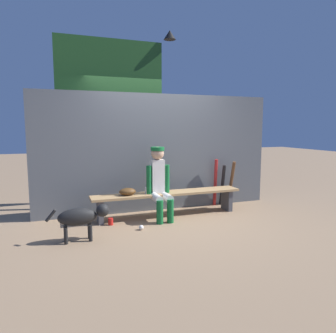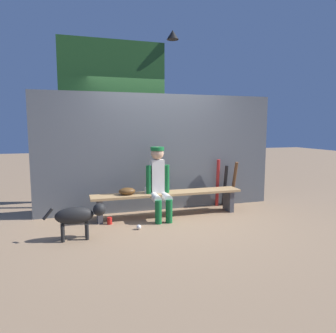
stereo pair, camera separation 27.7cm
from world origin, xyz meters
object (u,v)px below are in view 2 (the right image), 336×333
cup_on_ground (110,221)px  dog (79,216)px  bat_aluminum_black (225,186)px  bat_wood_dark (234,184)px  cup_on_bench (147,190)px  bat_aluminum_red (218,183)px  dugout_bench (168,197)px  scoreboard (116,82)px  player_seated (159,181)px  baseball_glove (127,191)px  baseball (139,227)px

cup_on_ground → dog: (-0.48, -0.56, 0.28)m
bat_aluminum_black → bat_wood_dark: 0.17m
cup_on_bench → cup_on_ground: bearing=-164.3°
bat_aluminum_red → bat_wood_dark: 0.32m
bat_aluminum_black → dog: 3.00m
bat_aluminum_red → bat_aluminum_black: bat_aluminum_red is taller
dugout_bench → scoreboard: scoreboard is taller
player_seated → baseball_glove: player_seated is taller
bat_aluminum_black → cup_on_bench: (-1.65, -0.33, 0.07)m
dugout_bench → bat_aluminum_red: size_ratio=2.86×
baseball_glove → dog: 1.10m
cup_on_ground → cup_on_bench: size_ratio=1.00×
player_seated → baseball: 0.90m
dugout_bench → dog: bearing=-154.3°
dugout_bench → cup_on_ground: bearing=-170.6°
bat_aluminum_black → dog: (-2.80, -1.08, -0.07)m
player_seated → cup_on_ground: player_seated is taller
dugout_bench → scoreboard: (-0.70, 1.13, 2.08)m
bat_aluminum_black → dugout_bench: bearing=-164.7°
bat_aluminum_black → bat_wood_dark: bat_wood_dark is taller
player_seated → dog: size_ratio=1.44×
baseball → bat_aluminum_red: bearing=28.1°
baseball → scoreboard: 2.93m
player_seated → dog: player_seated is taller
baseball → dog: dog is taller
bat_aluminum_red → bat_aluminum_black: bearing=-9.5°
cup_on_bench → scoreboard: size_ratio=0.03×
bat_wood_dark → scoreboard: 3.03m
bat_aluminum_red → scoreboard: bearing=157.6°
dugout_bench → bat_aluminum_black: 1.33m
dugout_bench → dog: size_ratio=3.14×
player_seated → dog: (-1.33, -0.63, -0.31)m
bat_aluminum_red → scoreboard: 2.78m
bat_wood_dark → scoreboard: (-2.14, 0.84, 1.97)m
baseball → cup_on_ground: cup_on_ground is taller
baseball_glove → bat_aluminum_black: (2.00, 0.35, -0.08)m
baseball → dugout_bench: bearing=41.7°
dugout_bench → player_seated: size_ratio=2.18×
baseball → cup_on_ground: 0.56m
dugout_bench → cup_on_bench: 0.40m
cup_on_ground → dugout_bench: bearing=9.4°
bat_wood_dark → dugout_bench: bearing=-168.5°
baseball → cup_on_ground: size_ratio=0.67×
cup_on_bench → dog: size_ratio=0.13×
baseball_glove → bat_aluminum_black: 2.03m
scoreboard → dog: 2.91m
bat_wood_dark → cup_on_bench: bearing=-171.3°
dugout_bench → baseball: 0.91m
baseball → scoreboard: bearing=92.0°
dugout_bench → bat_wood_dark: bearing=11.5°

